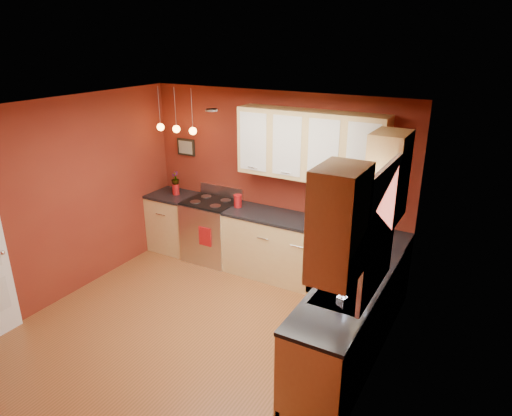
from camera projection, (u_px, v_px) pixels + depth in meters
The scene contains 25 objects.
floor at pixel (190, 337), 5.31m from camera, with size 4.20×4.20×0.00m, color brown.
ceiling at pixel (176, 112), 4.38m from camera, with size 4.00×4.20×0.02m, color beige.
wall_back at pixel (274, 183), 6.56m from camera, with size 4.00×0.02×2.60m, color maroon.
wall_left at pixel (58, 203), 5.76m from camera, with size 0.02×4.20×2.60m, color maroon.
wall_right at pixel (369, 282), 3.93m from camera, with size 0.02×4.20×2.60m, color maroon.
base_cabinets_back_left at pixel (175, 223), 7.37m from camera, with size 0.70×0.60×0.90m, color #D7B873.
base_cabinets_back_right at pixel (311, 255), 6.28m from camera, with size 2.54×0.60×0.90m, color #D7B873.
base_cabinets_right at pixel (346, 327), 4.73m from camera, with size 0.60×2.10×0.90m, color #D7B873.
counter_back_left at pixel (173, 195), 7.20m from camera, with size 0.70×0.62×0.04m, color black.
counter_back_right at pixel (312, 224), 6.11m from camera, with size 2.54×0.62×0.04m, color black.
counter_right at pixel (349, 288), 4.57m from camera, with size 0.62×2.10×0.04m, color black.
gas_range at pixel (212, 230), 7.03m from camera, with size 0.76×0.64×1.11m.
dishwasher_front at pixel (328, 271), 5.87m from camera, with size 0.60×0.02×0.80m, color silver.
sink at pixel (344, 295), 4.44m from camera, with size 0.50×0.70×0.33m.
window at pixel (380, 228), 4.05m from camera, with size 0.06×1.02×1.22m.
upper_cabinets_back at pixel (310, 146), 5.91m from camera, with size 2.00×0.35×0.90m, color #D7B873.
upper_cabinets_right at pixel (367, 196), 4.04m from camera, with size 0.35×1.95×0.90m, color #D7B873.
wall_picture at pixel (186, 147), 7.13m from camera, with size 0.32×0.03×0.26m, color black.
pendant_lights at pixel (176, 128), 6.69m from camera, with size 0.71×0.11×0.66m.
red_canister at pixel (238, 201), 6.63m from camera, with size 0.12×0.12×0.19m.
red_vase at pixel (176, 189), 7.16m from camera, with size 0.11×0.11×0.17m, color #A11113.
flowers at pixel (175, 178), 7.10m from camera, with size 0.12×0.12×0.22m, color #A11113.
coffee_maker at pixel (367, 223), 5.77m from camera, with size 0.21×0.21×0.26m.
soap_pump at pixel (342, 300), 4.15m from camera, with size 0.08×0.08×0.18m, color silver.
dish_towel at pixel (205, 237), 6.69m from camera, with size 0.21×0.01×0.29m, color #A11113.
Camera 1 is at (2.84, -3.48, 3.29)m, focal length 32.00 mm.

